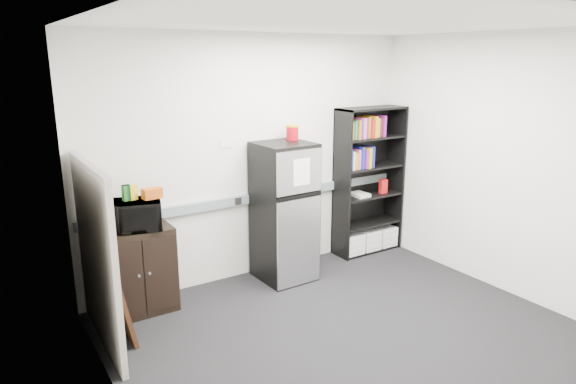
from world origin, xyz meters
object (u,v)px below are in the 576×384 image
(cubicle_partition, at_px, (97,257))
(microwave, at_px, (133,215))
(cabinet, at_px, (137,270))
(refrigerator, at_px, (285,212))
(bookshelf, at_px, (369,182))

(cubicle_partition, distance_m, microwave, 0.63)
(cabinet, height_order, microwave, microwave)
(cubicle_partition, xyz_separation_m, microwave, (0.44, 0.40, 0.19))
(refrigerator, bearing_deg, cubicle_partition, -172.49)
(cubicle_partition, relative_size, refrigerator, 1.05)
(cubicle_partition, xyz_separation_m, refrigerator, (2.08, 0.34, -0.04))
(cubicle_partition, height_order, cabinet, cubicle_partition)
(cubicle_partition, relative_size, cabinet, 1.89)
(microwave, distance_m, refrigerator, 1.66)
(cabinet, height_order, refrigerator, refrigerator)
(cabinet, distance_m, refrigerator, 1.68)
(microwave, bearing_deg, refrigerator, 13.80)
(bookshelf, relative_size, cabinet, 2.16)
(bookshelf, height_order, refrigerator, bookshelf)
(cubicle_partition, height_order, refrigerator, cubicle_partition)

